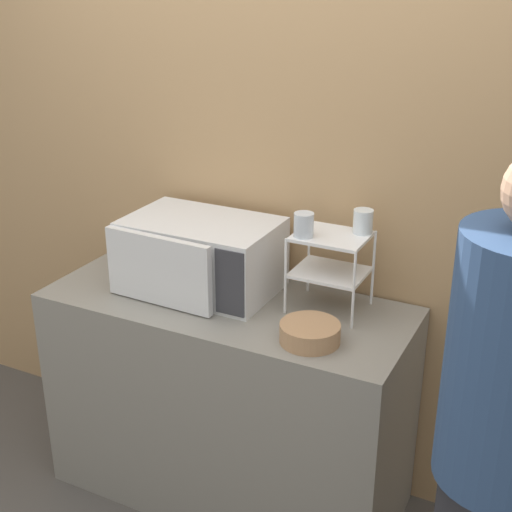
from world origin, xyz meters
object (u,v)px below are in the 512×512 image
object	(u,v)px
glass_back_right	(363,221)
person	(509,423)
bowl	(310,333)
dish_rack	(331,256)
glass_front_left	(304,225)
microwave	(199,255)

from	to	relation	value
glass_back_right	person	world-z (taller)	person
glass_back_right	bowl	distance (m)	0.45
dish_rack	glass_front_left	world-z (taller)	glass_front_left
bowl	glass_front_left	bearing A→B (deg)	120.29
person	microwave	bearing A→B (deg)	159.49
microwave	dish_rack	size ratio (longest dim) A/B	1.97
person	bowl	bearing A→B (deg)	158.92
microwave	glass_back_right	size ratio (longest dim) A/B	6.67
dish_rack	bowl	bearing A→B (deg)	-82.36
microwave	bowl	size ratio (longest dim) A/B	2.79
glass_back_right	person	xyz separation A→B (m)	(0.63, -0.59, -0.28)
glass_back_right	person	size ratio (longest dim) A/B	0.05
glass_front_left	microwave	bearing A→B (deg)	-179.52
glass_back_right	person	bearing A→B (deg)	-43.44
dish_rack	glass_front_left	size ratio (longest dim) A/B	3.38
bowl	microwave	bearing A→B (deg)	160.19
glass_front_left	bowl	bearing A→B (deg)	-59.71
bowl	person	size ratio (longest dim) A/B	0.12
glass_back_right	bowl	size ratio (longest dim) A/B	0.42
microwave	glass_back_right	world-z (taller)	glass_back_right
dish_rack	person	xyz separation A→B (m)	(0.72, -0.52, -0.15)
glass_back_right	bowl	bearing A→B (deg)	-99.72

